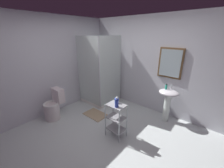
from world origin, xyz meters
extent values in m
cube|color=silver|center=(0.00, 0.00, -0.01)|extent=(4.20, 4.20, 0.02)
cube|color=silver|center=(0.00, 1.85, 1.25)|extent=(4.20, 0.10, 2.50)
cube|color=brown|center=(0.58, 1.78, 1.39)|extent=(0.56, 0.03, 0.72)
cube|color=silver|center=(0.58, 1.76, 1.39)|extent=(0.48, 0.01, 0.64)
cube|color=silver|center=(-1.85, 0.00, 1.25)|extent=(0.10, 4.20, 2.50)
cube|color=white|center=(-1.31, 1.28, 0.05)|extent=(0.90, 0.90, 0.10)
cube|color=silver|center=(-1.31, 0.83, 1.05)|extent=(0.90, 0.02, 1.90)
cube|color=silver|center=(-0.86, 1.28, 1.05)|extent=(0.02, 0.90, 1.90)
cylinder|color=silver|center=(-0.86, 0.83, 1.05)|extent=(0.04, 0.04, 1.90)
cylinder|color=silver|center=(-1.31, 1.28, 0.10)|extent=(0.08, 0.08, 0.00)
cylinder|color=white|center=(0.73, 1.52, 0.34)|extent=(0.15, 0.15, 0.68)
ellipsoid|color=white|center=(0.73, 1.52, 0.75)|extent=(0.46, 0.37, 0.13)
cylinder|color=silver|center=(0.73, 1.64, 0.86)|extent=(0.03, 0.03, 0.10)
cylinder|color=white|center=(-1.48, -0.27, 0.20)|extent=(0.37, 0.37, 0.40)
torus|color=white|center=(-1.48, -0.27, 0.42)|extent=(0.37, 0.37, 0.04)
cube|color=white|center=(-1.48, -0.05, 0.58)|extent=(0.35, 0.17, 0.36)
cylinder|color=silver|center=(-0.03, 0.15, 0.37)|extent=(0.02, 0.02, 0.74)
cylinder|color=silver|center=(0.33, 0.15, 0.37)|extent=(0.02, 0.02, 0.74)
cylinder|color=silver|center=(-0.03, 0.41, 0.37)|extent=(0.02, 0.02, 0.74)
cylinder|color=silver|center=(0.33, 0.41, 0.37)|extent=(0.02, 0.02, 0.74)
cube|color=#99999E|center=(0.15, 0.28, 0.18)|extent=(0.36, 0.26, 0.02)
cube|color=#99999E|center=(0.15, 0.28, 0.45)|extent=(0.36, 0.26, 0.02)
cube|color=#99999E|center=(0.15, 0.28, 0.73)|extent=(0.36, 0.26, 0.02)
cylinder|color=#2DBC99|center=(0.64, 1.53, 0.87)|extent=(0.05, 0.05, 0.11)
cylinder|color=black|center=(0.64, 1.53, 0.93)|extent=(0.03, 0.03, 0.02)
cylinder|color=#3247BE|center=(0.21, 0.21, 0.83)|extent=(0.07, 0.07, 0.17)
cylinder|color=white|center=(0.21, 0.21, 0.93)|extent=(0.04, 0.04, 0.03)
cylinder|color=#3870B2|center=(0.10, 0.35, 0.79)|extent=(0.08, 0.08, 0.10)
cube|color=tan|center=(-0.77, 0.55, 0.01)|extent=(0.60, 0.40, 0.02)
camera|label=1|loc=(1.65, -1.62, 2.06)|focal=22.33mm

